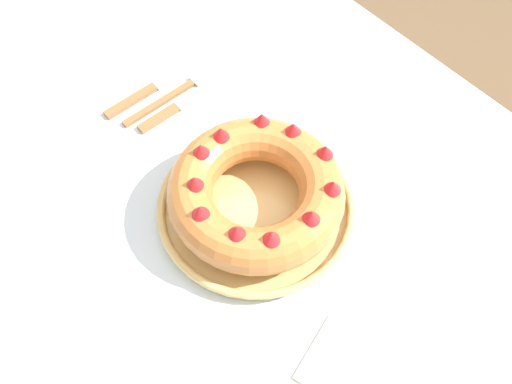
# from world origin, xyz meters

# --- Properties ---
(ground_plane) EXTENTS (8.00, 8.00, 0.00)m
(ground_plane) POSITION_xyz_m (0.00, 0.00, 0.00)
(ground_plane) COLOR brown
(dining_table) EXTENTS (1.51, 0.93, 0.75)m
(dining_table) POSITION_xyz_m (0.00, 0.00, 0.66)
(dining_table) COLOR silver
(dining_table) RESTS_ON ground_plane
(serving_dish) EXTENTS (0.28, 0.28, 0.02)m
(serving_dish) POSITION_xyz_m (-0.03, 0.03, 0.77)
(serving_dish) COLOR tan
(serving_dish) RESTS_ON dining_table
(bundt_cake) EXTENTS (0.25, 0.25, 0.08)m
(bundt_cake) POSITION_xyz_m (-0.03, 0.03, 0.81)
(bundt_cake) COLOR #C67538
(bundt_cake) RESTS_ON serving_dish
(fork) EXTENTS (0.02, 0.19, 0.01)m
(fork) POSITION_xyz_m (-0.29, 0.08, 0.76)
(fork) COLOR #936038
(fork) RESTS_ON dining_table
(serving_knife) EXTENTS (0.02, 0.22, 0.01)m
(serving_knife) POSITION_xyz_m (-0.32, 0.05, 0.76)
(serving_knife) COLOR #936038
(serving_knife) RESTS_ON dining_table
(cake_knife) EXTENTS (0.02, 0.16, 0.01)m
(cake_knife) POSITION_xyz_m (-0.26, 0.06, 0.76)
(cake_knife) COLOR #936038
(cake_knife) RESTS_ON dining_table
(napkin) EXTENTS (0.16, 0.13, 0.00)m
(napkin) POSITION_xyz_m (0.23, -0.03, 0.76)
(napkin) COLOR beige
(napkin) RESTS_ON dining_table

